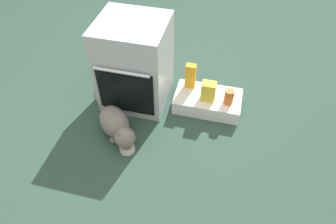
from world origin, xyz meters
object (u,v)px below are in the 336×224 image
object	(u,v)px
oven	(135,64)
cat	(116,125)
food_bowl	(127,148)
snack_bag	(208,91)
pantry_cabinet	(208,101)
sauce_jar	(229,97)
juice_carton	(190,76)

from	to	relation	value
oven	cat	size ratio (longest dim) A/B	1.44
cat	food_bowl	bearing A→B (deg)	-0.00
snack_bag	oven	bearing A→B (deg)	178.80
pantry_cabinet	sauce_jar	distance (m)	0.23
food_bowl	juice_carton	xyz separation A→B (m)	(0.36, 0.73, 0.23)
food_bowl	juice_carton	bearing A→B (deg)	63.46
pantry_cabinet	food_bowl	distance (m)	0.84
pantry_cabinet	food_bowl	xyz separation A→B (m)	(-0.55, -0.64, -0.04)
sauce_jar	juice_carton	xyz separation A→B (m)	(-0.36, 0.13, 0.05)
pantry_cabinet	juice_carton	size ratio (longest dim) A/B	2.44
pantry_cabinet	sauce_jar	world-z (taller)	sauce_jar
food_bowl	snack_bag	world-z (taller)	snack_bag
pantry_cabinet	snack_bag	bearing A→B (deg)	-91.53
oven	pantry_cabinet	bearing A→B (deg)	2.30
pantry_cabinet	sauce_jar	bearing A→B (deg)	-13.69
snack_bag	pantry_cabinet	bearing A→B (deg)	88.47
oven	juice_carton	world-z (taller)	oven
snack_bag	sauce_jar	xyz separation A→B (m)	(0.18, -0.00, -0.02)
pantry_cabinet	snack_bag	world-z (taller)	snack_bag
pantry_cabinet	sauce_jar	size ratio (longest dim) A/B	4.18
oven	pantry_cabinet	xyz separation A→B (m)	(0.65, 0.03, -0.32)
snack_bag	cat	bearing A→B (deg)	-145.15
snack_bag	juice_carton	world-z (taller)	juice_carton
pantry_cabinet	food_bowl	world-z (taller)	pantry_cabinet
oven	juice_carton	distance (m)	0.50
food_bowl	sauce_jar	distance (m)	0.95
sauce_jar	cat	bearing A→B (deg)	-151.32
oven	snack_bag	xyz separation A→B (m)	(0.65, -0.01, -0.17)
snack_bag	sauce_jar	distance (m)	0.18
cat	snack_bag	world-z (taller)	snack_bag
sauce_jar	juice_carton	distance (m)	0.39
food_bowl	snack_bag	bearing A→B (deg)	47.70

